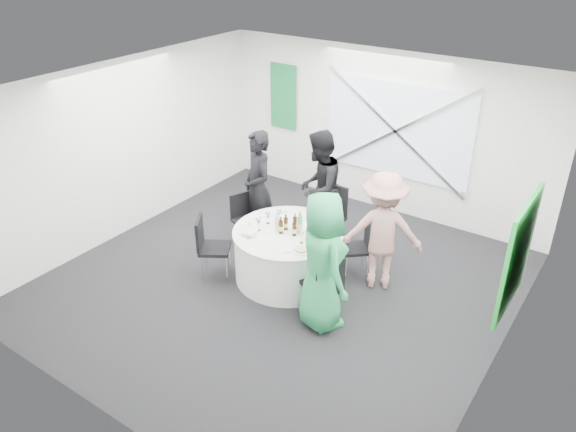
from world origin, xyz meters
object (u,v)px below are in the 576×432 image
Objects in this scene: chair_back at (331,212)px; person_man_back_left at (258,188)px; chair_back_right at (361,244)px; green_water_bottle at (300,225)px; chair_back_left at (244,215)px; person_woman_pink at (382,231)px; chair_front_right at (325,284)px; person_man_back at (319,188)px; banquet_table at (288,254)px; clear_water_bottle at (277,223)px; person_woman_green at (322,262)px; chair_front_left at (208,243)px.

person_man_back_left reaches higher than chair_back.
chair_back_right is 0.99m from green_water_bottle.
chair_back_left is 0.44× the size of person_man_back_left.
person_woman_pink is (0.36, -0.11, 0.37)m from chair_back_right.
chair_front_right is 1.18m from person_woman_pink.
chair_back_right is 0.45× the size of person_man_back.
clear_water_bottle reaches higher than banquet_table.
person_woman_pink is at bearing 26.62° from banquet_table.
person_woman_green reaches higher than chair_back_left.
person_man_back is at bearing 65.90° from person_man_back_left.
person_man_back is 1.07× the size of person_woman_pink.
chair_back is 1.38m from chair_back_left.
chair_back is 0.54× the size of person_man_back.
chair_front_right is 2.29m from person_man_back_left.
person_woman_green is (0.13, -1.30, 0.43)m from chair_back_right.
person_man_back is at bearing 108.94° from green_water_bottle.
banquet_table is 1.30m from person_man_back_left.
person_woman_green is (-0.23, -1.19, 0.05)m from person_woman_pink.
chair_back_right is at bearing -143.60° from chair_front_right.
person_man_back is 6.64× the size of clear_water_bottle.
chair_front_left is 0.51× the size of person_man_back_left.
chair_front_right is at bearing -65.89° from person_woman_green.
green_water_bottle reaches higher than chair_back.
chair_back_right reaches higher than banquet_table.
banquet_table is at bearing -90.00° from chair_back_left.
person_man_back is at bearing 100.46° from banquet_table.
clear_water_bottle is (-1.31, -0.63, 0.01)m from person_woman_pink.
clear_water_bottle is at bearing -84.30° from chair_front_right.
person_man_back_left reaches higher than chair_back_left.
chair_front_left is 1.92m from person_woman_green.
chair_back is at bearing -62.14° from chair_front_left.
person_woman_green is (1.93, -1.23, -0.00)m from person_man_back_left.
chair_back_right is 3.02× the size of clear_water_bottle.
person_woman_green is at bearing -61.09° from chair_back.
person_man_back_left is at bearing 0.60° from person_woman_green.
chair_back_right is (0.80, 0.70, 0.11)m from banquet_table.
green_water_bottle is at bearing -81.32° from chair_back.
chair_back_right is at bearing 38.26° from clear_water_bottle.
person_man_back_left is at bearing -27.75° from person_woman_pink.
person_man_back_left is at bearing -21.06° from chair_back_left.
person_woman_pink is at bearing -24.23° from chair_back.
person_woman_green is 1.01m from green_water_bottle.
banquet_table is at bearing 18.96° from clear_water_bottle.
banquet_table is at bearing -0.00° from person_woman_pink.
person_man_back_left is 1.07× the size of person_woman_pink.
chair_back_right is 2.19m from chair_front_left.
person_man_back reaches higher than chair_back_left.
person_woman_pink reaches higher than chair_back.
chair_back reaches higher than chair_front_right.
chair_front_left is (-0.98, -1.74, -0.04)m from chair_back.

